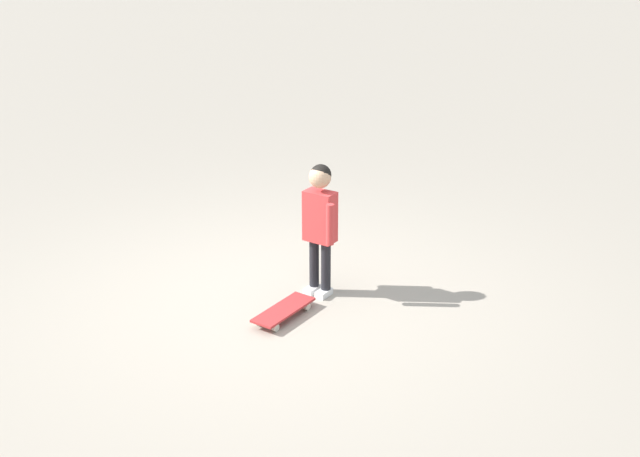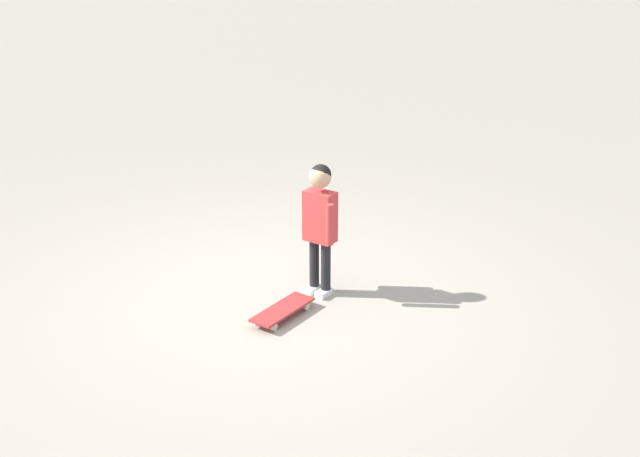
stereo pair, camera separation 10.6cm
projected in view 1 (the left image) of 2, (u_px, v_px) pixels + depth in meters
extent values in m
plane|color=#9E9384|center=(271.00, 299.00, 6.25)|extent=(50.00, 50.00, 0.00)
cylinder|color=black|center=(326.00, 267.00, 6.24)|extent=(0.08, 0.08, 0.42)
cube|color=white|center=(324.00, 293.00, 6.30)|extent=(0.09, 0.15, 0.05)
cylinder|color=black|center=(314.00, 264.00, 6.30)|extent=(0.08, 0.08, 0.42)
cube|color=white|center=(312.00, 290.00, 6.36)|extent=(0.09, 0.15, 0.05)
cube|color=#D13838|center=(320.00, 216.00, 6.12)|extent=(0.25, 0.15, 0.40)
cylinder|color=#D13838|center=(330.00, 225.00, 5.96)|extent=(0.06, 0.06, 0.32)
cylinder|color=#D13838|center=(308.00, 210.00, 6.24)|extent=(0.06, 0.06, 0.32)
sphere|color=tan|center=(320.00, 177.00, 6.00)|extent=(0.17, 0.17, 0.17)
sphere|color=black|center=(321.00, 175.00, 6.00)|extent=(0.16, 0.16, 0.16)
cube|color=#B22D2D|center=(283.00, 310.00, 5.95)|extent=(0.21, 0.57, 0.02)
cube|color=#B7B7BC|center=(267.00, 322.00, 5.81)|extent=(0.11, 0.03, 0.02)
cube|color=#B7B7BC|center=(299.00, 301.00, 6.11)|extent=(0.11, 0.03, 0.02)
cylinder|color=beige|center=(276.00, 328.00, 5.78)|extent=(0.03, 0.06, 0.06)
cylinder|color=beige|center=(259.00, 322.00, 5.86)|extent=(0.03, 0.06, 0.06)
cylinder|color=beige|center=(307.00, 307.00, 6.08)|extent=(0.03, 0.06, 0.06)
cylinder|color=beige|center=(291.00, 302.00, 6.16)|extent=(0.03, 0.06, 0.06)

